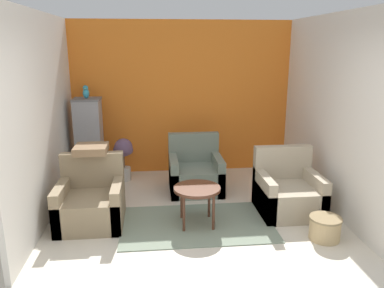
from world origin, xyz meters
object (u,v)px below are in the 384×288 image
Objects in this scene: armchair_right at (288,193)px; armchair_middle at (195,173)px; armchair_left at (91,203)px; potted_plant at (124,153)px; wicker_basket at (325,227)px; parrot at (86,92)px; coffee_table at (197,192)px; birdcage at (90,142)px.

armchair_middle is (-1.18, 0.94, 0.00)m from armchair_right.
armchair_left reaches higher than potted_plant.
parrot is at bearing 143.40° from wicker_basket.
coffee_table is 2.76× the size of parrot.
armchair_left is 1.63m from potted_plant.
parrot is (-1.60, 1.75, 1.07)m from coffee_table.
armchair_middle is at bearing -26.09° from potted_plant.
armchair_left is at bearing 172.14° from coffee_table.
potted_plant is (-1.05, 1.77, 0.02)m from coffee_table.
parrot is 1.18m from potted_plant.
coffee_table is at bearing -47.60° from parrot.
birdcage is at bearing 143.42° from wicker_basket.
armchair_middle is 1.19× the size of potted_plant.
armchair_middle is at bearing 128.17° from wicker_basket.
armchair_right is (1.30, 0.26, -0.18)m from coffee_table.
potted_plant is (-1.17, 0.57, 0.20)m from armchair_middle.
coffee_table is 0.81× the size of potted_plant.
armchair_right is 3.28m from birdcage.
armchair_middle is (0.11, 1.20, -0.18)m from coffee_table.
birdcage is at bearing -177.48° from potted_plant.
armchair_left and armchair_middle have the same top height.
armchair_right is at bearing -27.28° from birdcage.
armchair_left is 0.61× the size of birdcage.
armchair_middle is 2.19m from parrot.
armchair_right is 2.80m from potted_plant.
potted_plant is at bearing 2.52° from birdcage.
armchair_middle is 1.85m from birdcage.
wicker_basket is at bearing -51.83° from armchair_middle.
armchair_left is 1.19× the size of potted_plant.
armchair_left reaches higher than wicker_basket.
parrot reaches higher than wicker_basket.
armchair_left is 2.31× the size of wicker_basket.
armchair_middle is at bearing 34.48° from armchair_left.
parrot is 4.07m from wicker_basket.
armchair_right is 1.19× the size of potted_plant.
wicker_basket is at bearing -76.93° from armchair_right.
armchair_middle is 0.61× the size of birdcage.
parrot is (-1.71, 0.55, 1.25)m from armchair_middle.
armchair_left is at bearing -145.52° from armchair_middle.
coffee_table is 1.39m from armchair_left.
wicker_basket is (2.53, -2.31, -0.33)m from potted_plant.
armchair_middle is at bearing -17.77° from parrot.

